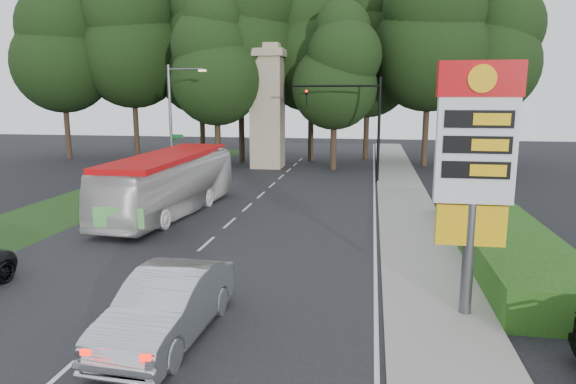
% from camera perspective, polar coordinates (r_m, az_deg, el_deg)
% --- Properties ---
extents(ground, '(120.00, 120.00, 0.00)m').
position_cam_1_polar(ground, '(14.80, -18.41, -13.76)').
color(ground, black).
rests_on(ground, ground).
extents(road_surface, '(14.00, 80.00, 0.02)m').
position_cam_1_polar(road_surface, '(25.44, -5.89, -2.93)').
color(road_surface, black).
rests_on(road_surface, ground).
extents(sidewalk_right, '(3.00, 80.00, 0.12)m').
position_cam_1_polar(sidewalk_right, '(24.66, 13.58, -3.50)').
color(sidewalk_right, gray).
rests_on(sidewalk_right, ground).
extents(grass_verge_left, '(5.00, 50.00, 0.02)m').
position_cam_1_polar(grass_verge_left, '(34.41, -18.68, 0.15)').
color(grass_verge_left, '#193814').
rests_on(grass_verge_left, ground).
extents(hedge, '(3.00, 14.00, 1.20)m').
position_cam_1_polar(hedge, '(21.16, 22.58, -4.89)').
color(hedge, '#234712').
rests_on(hedge, ground).
extents(gas_station_pylon, '(2.10, 0.45, 6.85)m').
position_cam_1_polar(gas_station_pylon, '(14.18, 20.09, 3.80)').
color(gas_station_pylon, '#59595E').
rests_on(gas_station_pylon, ground).
extents(traffic_signal_mast, '(6.10, 0.35, 7.20)m').
position_cam_1_polar(traffic_signal_mast, '(35.88, 7.99, 8.53)').
color(traffic_signal_mast, black).
rests_on(traffic_signal_mast, ground).
extents(streetlight_signs, '(2.75, 0.98, 8.00)m').
position_cam_1_polar(streetlight_signs, '(36.49, -12.62, 8.04)').
color(streetlight_signs, '#59595E').
rests_on(streetlight_signs, ground).
extents(monument, '(3.00, 3.00, 10.05)m').
position_cam_1_polar(monument, '(42.72, -2.29, 9.54)').
color(monument, gray).
rests_on(monument, ground).
extents(tree_far_west, '(8.96, 8.96, 17.60)m').
position_cam_1_polar(tree_far_west, '(53.36, -23.96, 14.89)').
color(tree_far_west, '#2D2116').
rests_on(tree_far_west, ground).
extents(tree_west_mid, '(9.80, 9.80, 19.25)m').
position_cam_1_polar(tree_west_mid, '(52.30, -17.05, 16.54)').
color(tree_west_mid, '#2D2116').
rests_on(tree_west_mid, ground).
extents(tree_west_near, '(8.40, 8.40, 16.50)m').
position_cam_1_polar(tree_west_near, '(51.73, -9.74, 15.05)').
color(tree_west_near, '#2D2116').
rests_on(tree_west_near, ground).
extents(tree_center_left, '(10.08, 10.08, 19.80)m').
position_cam_1_polar(tree_center_left, '(46.70, -5.38, 18.11)').
color(tree_center_left, '#2D2116').
rests_on(tree_center_left, ground).
extents(tree_center_right, '(9.24, 9.24, 18.15)m').
position_cam_1_polar(tree_center_right, '(47.44, 2.63, 16.81)').
color(tree_center_right, '#2D2116').
rests_on(tree_center_right, ground).
extents(tree_east_near, '(8.12, 8.12, 15.95)m').
position_cam_1_polar(tree_east_near, '(48.99, 8.92, 14.93)').
color(tree_east_near, '#2D2116').
rests_on(tree_east_near, ground).
extents(tree_east_mid, '(9.52, 9.52, 18.70)m').
position_cam_1_polar(tree_east_mid, '(45.39, 15.56, 17.15)').
color(tree_east_mid, '#2D2116').
rests_on(tree_east_mid, ground).
extents(tree_far_east, '(8.68, 8.68, 17.05)m').
position_cam_1_polar(tree_far_east, '(47.99, 21.39, 15.24)').
color(tree_far_east, '#2D2116').
rests_on(tree_far_east, ground).
extents(tree_monument_left, '(7.28, 7.28, 14.30)m').
position_cam_1_polar(tree_monument_left, '(42.81, -8.02, 14.23)').
color(tree_monument_left, '#2D2116').
rests_on(tree_monument_left, ground).
extents(tree_monument_right, '(6.72, 6.72, 13.20)m').
position_cam_1_polar(tree_monument_right, '(41.51, 5.21, 13.48)').
color(tree_monument_right, '#2D2116').
rests_on(tree_monument_right, ground).
extents(transit_bus, '(3.54, 11.27, 3.09)m').
position_cam_1_polar(transit_bus, '(26.62, -13.02, 0.83)').
color(transit_bus, silver).
rests_on(transit_bus, ground).
extents(sedan_silver, '(2.06, 5.28, 1.71)m').
position_cam_1_polar(sedan_silver, '(13.37, -13.24, -12.19)').
color(sedan_silver, '#B8BCC1').
rests_on(sedan_silver, ground).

